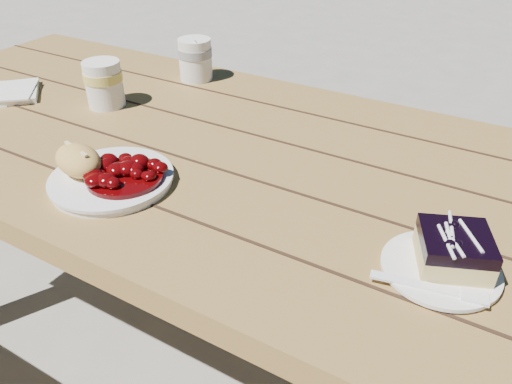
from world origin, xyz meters
The scene contains 11 objects.
ground centered at (0.00, 0.00, 0.00)m, with size 60.00×60.00×0.00m, color gray.
picnic_table centered at (0.00, 0.00, 0.59)m, with size 2.00×1.55×0.75m.
main_plate centered at (-0.13, -0.22, 0.76)m, with size 0.22×0.22×0.02m, color white.
goulash_stew centered at (-0.10, -0.22, 0.79)m, with size 0.14×0.14×0.04m, color #4B0204, non-canonical shape.
bread_roll centered at (-0.18, -0.24, 0.79)m, with size 0.11×0.07×0.06m, color #E4B157.
dessert_plate centered at (0.45, -0.16, 0.76)m, with size 0.16×0.16×0.01m, color white.
blueberry_cake centered at (0.46, -0.15, 0.79)m, with size 0.13×0.13×0.06m.
fork_dessert centered at (0.43, -0.22, 0.76)m, with size 0.03×0.16×0.01m, color white, non-canonical shape.
coffee_cup centered at (-0.31, 0.29, 0.80)m, with size 0.09×0.09×0.11m, color white.
napkin_stack centered at (-0.66, -0.05, 0.76)m, with size 0.15×0.15×0.01m, color white.
second_cup centered at (-0.39, 0.04, 0.80)m, with size 0.09×0.09×0.11m, color white.
Camera 1 is at (0.49, -0.76, 1.24)m, focal length 35.00 mm.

